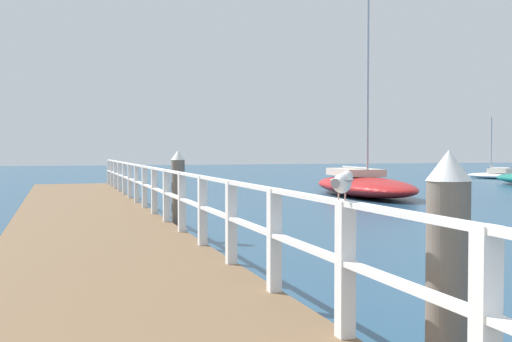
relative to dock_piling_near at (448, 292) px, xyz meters
The scene contains 7 objects.
pier_deck 10.43m from the dock_piling_near, 99.98° to the left, with size 3.01×26.99×0.47m, color brown.
pier_railing 10.26m from the dock_piling_near, 92.12° to the left, with size 0.12×25.51×1.02m.
dock_piling_near is the anchor object (origin of this frame).
dock_piling_far 9.44m from the dock_piling_near, 90.00° to the left, with size 0.29×0.29×1.87m.
seagull_foreground 1.11m from the dock_piling_near, 115.30° to the left, with size 0.33×0.40×0.21m.
boat_3 21.78m from the dock_piling_near, 63.91° to the left, with size 3.72×8.40×9.29m.
boat_5 39.90m from the dock_piling_near, 50.86° to the left, with size 2.50×4.26×4.09m.
Camera 1 is at (-0.61, -0.20, 1.86)m, focal length 43.69 mm.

